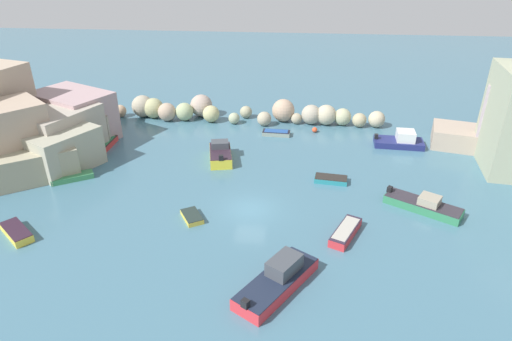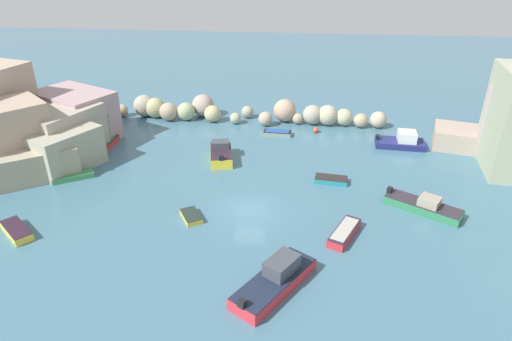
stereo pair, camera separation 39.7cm
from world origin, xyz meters
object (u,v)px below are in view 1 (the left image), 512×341
at_px(channel_buoy, 315,130).
at_px(moored_boat_4, 72,177).
at_px(moored_boat_5, 424,205).
at_px(moored_boat_7, 17,232).
at_px(moored_boat_10, 331,179).
at_px(moored_boat_1, 401,141).
at_px(moored_boat_8, 106,144).
at_px(moored_boat_9, 278,279).
at_px(moored_boat_3, 192,217).
at_px(moored_boat_0, 276,133).
at_px(moored_boat_2, 220,154).
at_px(moored_boat_6, 346,232).

relative_size(channel_buoy, moored_boat_4, 0.16).
bearing_deg(moored_boat_5, moored_boat_7, -136.68).
height_order(channel_buoy, moored_boat_10, channel_buoy).
xyz_separation_m(moored_boat_1, moored_boat_7, (-31.35, -19.40, -0.29)).
distance_m(channel_buoy, moored_boat_10, 11.78).
relative_size(moored_boat_8, moored_boat_9, 0.60).
height_order(moored_boat_3, moored_boat_10, moored_boat_10).
relative_size(moored_boat_4, moored_boat_7, 1.08).
xyz_separation_m(moored_boat_0, moored_boat_2, (-5.17, -6.90, 0.37)).
bearing_deg(moored_boat_9, moored_boat_0, 36.12).
bearing_deg(moored_boat_4, moored_boat_5, -35.87).
relative_size(moored_boat_2, moored_boat_9, 0.71).
bearing_deg(moored_boat_0, moored_boat_7, 52.85).
xyz_separation_m(channel_buoy, moored_boat_7, (-22.35, -22.32, 0.00)).
relative_size(channel_buoy, moored_boat_9, 0.09).
bearing_deg(moored_boat_5, moored_boat_1, 118.60).
distance_m(channel_buoy, moored_boat_2, 12.53).
height_order(channel_buoy, moored_boat_0, channel_buoy).
bearing_deg(moored_boat_0, moored_boat_2, 56.55).
xyz_separation_m(moored_boat_0, moored_boat_7, (-18.01, -21.06, 0.03)).
bearing_deg(channel_buoy, moored_boat_7, -135.05).
height_order(moored_boat_1, moored_boat_6, moored_boat_1).
xyz_separation_m(moored_boat_8, moored_boat_10, (23.34, -5.37, -0.08)).
bearing_deg(moored_boat_8, moored_boat_9, -134.68).
distance_m(moored_boat_2, moored_boat_6, 16.41).
bearing_deg(moored_boat_4, moored_boat_10, -27.20).
distance_m(moored_boat_1, moored_boat_5, 12.88).
distance_m(moored_boat_3, moored_boat_4, 13.41).
xyz_separation_m(moored_boat_0, moored_boat_9, (1.50, -24.67, 0.35)).
relative_size(moored_boat_2, moored_boat_6, 1.16).
distance_m(moored_boat_0, moored_boat_6, 19.75).
height_order(moored_boat_3, moored_boat_7, moored_boat_7).
height_order(moored_boat_3, moored_boat_6, moored_boat_6).
relative_size(moored_boat_1, moored_boat_9, 0.79).
xyz_separation_m(channel_buoy, moored_boat_4, (-22.29, -13.63, -0.05)).
height_order(moored_boat_5, moored_boat_7, moored_boat_5).
bearing_deg(moored_boat_8, moored_boat_3, -135.12).
bearing_deg(moored_boat_1, moored_boat_9, -113.46).
distance_m(moored_boat_5, moored_boat_9, 15.13).
bearing_deg(moored_boat_2, channel_buoy, -61.19).
height_order(moored_boat_0, moored_boat_4, moored_boat_0).
xyz_separation_m(moored_boat_1, moored_boat_3, (-18.96, -15.97, -0.39)).
relative_size(moored_boat_3, moored_boat_8, 0.64).
xyz_separation_m(moored_boat_5, moored_boat_8, (-30.52, 9.43, -0.15)).
relative_size(moored_boat_2, moored_boat_7, 1.35).
xyz_separation_m(moored_boat_1, moored_boat_8, (-31.13, -3.43, -0.27)).
xyz_separation_m(channel_buoy, moored_boat_10, (1.21, -11.72, -0.05)).
height_order(moored_boat_1, moored_boat_3, moored_boat_1).
height_order(moored_boat_1, moored_boat_2, moored_boat_1).
height_order(moored_boat_2, moored_boat_6, moored_boat_2).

